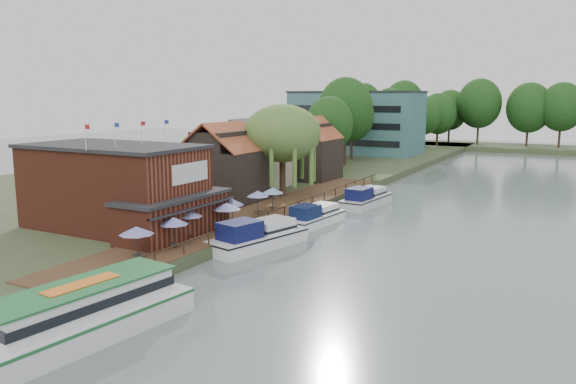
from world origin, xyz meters
The scene contains 28 objects.
ground centered at (0.00, 0.00, 0.00)m, with size 260.00×260.00×0.00m, color slate.
land_bank centered at (-30.00, 35.00, 0.50)m, with size 50.00×140.00×1.00m, color #384728.
quay_deck centered at (-8.00, 10.00, 1.05)m, with size 6.00×50.00×0.10m, color #47301E.
quay_rail centered at (-5.30, 10.50, 1.50)m, with size 0.20×49.00×1.00m, color black, non-canonical shape.
pub centered at (-14.00, -1.00, 4.65)m, with size 20.00×11.00×7.30m, color maroon, non-canonical shape.
hotel_block centered at (-22.00, 70.00, 7.15)m, with size 25.40×12.40×12.30m, color #38666B, non-canonical shape.
cottage_a centered at (-15.00, 14.00, 5.25)m, with size 8.60×7.60×8.50m, color black, non-canonical shape.
cottage_b centered at (-18.00, 24.00, 5.25)m, with size 9.60×8.60×8.50m, color beige, non-canonical shape.
cottage_c centered at (-14.00, 33.00, 5.25)m, with size 7.60×7.60×8.50m, color black, non-canonical shape.
willow centered at (-10.50, 19.00, 6.21)m, with size 8.60×8.60×10.43m, color #476B2D, non-canonical shape.
umbrella_0 centered at (-7.16, -7.67, 2.29)m, with size 2.41×2.41×2.38m, color #1C1B98, non-canonical shape.
umbrella_1 centered at (-6.90, -4.12, 2.29)m, with size 2.24×2.24×2.38m, color #1A1E93, non-canonical shape.
umbrella_2 centered at (-7.64, -1.41, 2.29)m, with size 2.18×2.18×2.38m, color navy, non-canonical shape.
umbrella_3 centered at (-6.65, 2.38, 2.29)m, with size 2.45×2.45×2.38m, color navy, non-canonical shape.
umbrella_4 centered at (-7.32, 4.19, 2.29)m, with size 2.11×2.11×2.38m, color navy, non-canonical shape.
umbrella_5 centered at (-7.55, 8.86, 2.29)m, with size 2.14×2.14×2.38m, color #1B2E99, non-canonical shape.
umbrella_6 centered at (-7.21, 11.08, 2.29)m, with size 2.16×2.16×2.38m, color #1B3F98, non-canonical shape.
cruiser_0 centered at (-3.56, 2.34, 1.28)m, with size 3.38×10.44×2.55m, color white, non-canonical shape.
cruiser_1 centered at (-3.11, 12.09, 1.08)m, with size 2.93×9.08×2.17m, color white, non-canonical shape.
cruiser_2 centered at (-2.09, 23.34, 1.16)m, with size 3.11×9.64×2.33m, color silver, non-canonical shape.
tour_boat centered at (-2.36, -17.42, 1.49)m, with size 3.85×13.66×2.98m, color silver, non-canonical shape.
swan centered at (-3.87, -13.54, 0.22)m, with size 0.44×0.44×0.44m, color white.
bank_tree_0 centered at (-14.91, 41.37, 6.64)m, with size 7.12×7.12×11.27m, color #143811, non-canonical shape.
bank_tree_1 centered at (-15.99, 50.07, 8.18)m, with size 8.93×8.93×14.36m, color #143811, non-canonical shape.
bank_tree_2 centered at (-18.28, 58.58, 7.19)m, with size 7.93×7.93×12.38m, color #143811, non-canonical shape.
bank_tree_3 centered at (-17.41, 76.86, 7.48)m, with size 6.78×6.78×12.96m, color #143811, non-canonical shape.
bank_tree_4 centered at (-12.88, 87.39, 6.67)m, with size 7.36×7.36×11.33m, color #143811, non-canonical shape.
bank_tree_5 centered at (-11.54, 94.03, 6.99)m, with size 8.17×8.17×11.98m, color #143811, non-canonical shape.
Camera 1 is at (19.84, -35.63, 12.31)m, focal length 35.00 mm.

